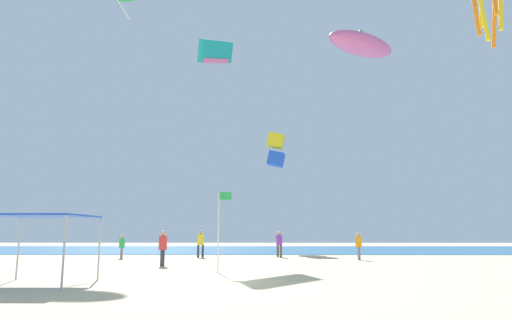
{
  "coord_description": "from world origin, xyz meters",
  "views": [
    {
      "loc": [
        1.71,
        -16.34,
        1.82
      ],
      "look_at": [
        1.41,
        12.2,
        6.46
      ],
      "focal_mm": 30.82,
      "sensor_mm": 36.0,
      "label": 1
    }
  ],
  "objects_px": {
    "person_rightmost": "(163,245)",
    "canopy_tent": "(41,218)",
    "person_far_shore": "(201,242)",
    "banner_flag": "(220,224)",
    "kite_box_yellow": "(276,150)",
    "person_leftmost": "(279,242)",
    "kite_inflatable_pink": "(361,44)",
    "person_near_tent": "(359,244)",
    "kite_parafoil_teal": "(216,52)",
    "person_central": "(122,245)"
  },
  "relations": [
    {
      "from": "person_far_shore",
      "to": "kite_parafoil_teal",
      "type": "bearing_deg",
      "value": -142.02
    },
    {
      "from": "kite_parafoil_teal",
      "to": "kite_box_yellow",
      "type": "bearing_deg",
      "value": 171.4
    },
    {
      "from": "person_near_tent",
      "to": "kite_parafoil_teal",
      "type": "relative_size",
      "value": 0.31
    },
    {
      "from": "canopy_tent",
      "to": "banner_flag",
      "type": "height_order",
      "value": "banner_flag"
    },
    {
      "from": "person_central",
      "to": "person_rightmost",
      "type": "relative_size",
      "value": 0.85
    },
    {
      "from": "person_far_shore",
      "to": "kite_inflatable_pink",
      "type": "height_order",
      "value": "kite_inflatable_pink"
    },
    {
      "from": "canopy_tent",
      "to": "person_far_shore",
      "type": "relative_size",
      "value": 1.7
    },
    {
      "from": "kite_box_yellow",
      "to": "kite_parafoil_teal",
      "type": "relative_size",
      "value": 0.6
    },
    {
      "from": "person_far_shore",
      "to": "kite_box_yellow",
      "type": "distance_m",
      "value": 14.48
    },
    {
      "from": "person_central",
      "to": "banner_flag",
      "type": "distance_m",
      "value": 12.84
    },
    {
      "from": "person_near_tent",
      "to": "person_central",
      "type": "relative_size",
      "value": 1.11
    },
    {
      "from": "person_central",
      "to": "kite_parafoil_teal",
      "type": "height_order",
      "value": "kite_parafoil_teal"
    },
    {
      "from": "person_leftmost",
      "to": "kite_parafoil_teal",
      "type": "bearing_deg",
      "value": -142.55
    },
    {
      "from": "kite_box_yellow",
      "to": "kite_inflatable_pink",
      "type": "xyz_separation_m",
      "value": [
        8.72,
        0.39,
        10.99
      ]
    },
    {
      "from": "canopy_tent",
      "to": "kite_inflatable_pink",
      "type": "xyz_separation_m",
      "value": [
        17.98,
        26.51,
        18.28
      ]
    },
    {
      "from": "person_near_tent",
      "to": "person_far_shore",
      "type": "distance_m",
      "value": 10.86
    },
    {
      "from": "person_rightmost",
      "to": "kite_parafoil_teal",
      "type": "bearing_deg",
      "value": 168.49
    },
    {
      "from": "person_far_shore",
      "to": "kite_box_yellow",
      "type": "relative_size",
      "value": 0.56
    },
    {
      "from": "person_leftmost",
      "to": "kite_inflatable_pink",
      "type": "distance_m",
      "value": 23.7
    },
    {
      "from": "person_near_tent",
      "to": "banner_flag",
      "type": "height_order",
      "value": "banner_flag"
    },
    {
      "from": "canopy_tent",
      "to": "kite_parafoil_teal",
      "type": "height_order",
      "value": "kite_parafoil_teal"
    },
    {
      "from": "banner_flag",
      "to": "kite_box_yellow",
      "type": "xyz_separation_m",
      "value": [
        3.33,
        21.72,
        7.41
      ]
    },
    {
      "from": "banner_flag",
      "to": "person_far_shore",
      "type": "bearing_deg",
      "value": 101.84
    },
    {
      "from": "canopy_tent",
      "to": "person_leftmost",
      "type": "height_order",
      "value": "canopy_tent"
    },
    {
      "from": "banner_flag",
      "to": "person_near_tent",
      "type": "bearing_deg",
      "value": 47.36
    },
    {
      "from": "person_leftmost",
      "to": "banner_flag",
      "type": "distance_m",
      "value": 12.45
    },
    {
      "from": "person_far_shore",
      "to": "canopy_tent",
      "type": "bearing_deg",
      "value": 53.0
    },
    {
      "from": "person_rightmost",
      "to": "banner_flag",
      "type": "relative_size",
      "value": 0.52
    },
    {
      "from": "person_rightmost",
      "to": "kite_inflatable_pink",
      "type": "distance_m",
      "value": 30.84
    },
    {
      "from": "person_central",
      "to": "person_far_shore",
      "type": "xyz_separation_m",
      "value": [
        5.19,
        1.2,
        0.18
      ]
    },
    {
      "from": "person_leftmost",
      "to": "person_rightmost",
      "type": "distance_m",
      "value": 10.44
    },
    {
      "from": "person_rightmost",
      "to": "person_far_shore",
      "type": "xyz_separation_m",
      "value": [
        1.0,
        7.6,
        0.01
      ]
    },
    {
      "from": "canopy_tent",
      "to": "kite_box_yellow",
      "type": "height_order",
      "value": "kite_box_yellow"
    },
    {
      "from": "canopy_tent",
      "to": "kite_parafoil_teal",
      "type": "bearing_deg",
      "value": 76.13
    },
    {
      "from": "person_central",
      "to": "person_rightmost",
      "type": "xyz_separation_m",
      "value": [
        4.2,
        -6.41,
        0.17
      ]
    },
    {
      "from": "kite_box_yellow",
      "to": "kite_inflatable_pink",
      "type": "relative_size",
      "value": 0.41
    },
    {
      "from": "canopy_tent",
      "to": "kite_box_yellow",
      "type": "bearing_deg",
      "value": 70.49
    },
    {
      "from": "person_central",
      "to": "person_far_shore",
      "type": "relative_size",
      "value": 0.84
    },
    {
      "from": "person_near_tent",
      "to": "person_far_shore",
      "type": "relative_size",
      "value": 0.93
    },
    {
      "from": "person_rightmost",
      "to": "canopy_tent",
      "type": "bearing_deg",
      "value": -17.59
    },
    {
      "from": "person_far_shore",
      "to": "kite_inflatable_pink",
      "type": "relative_size",
      "value": 0.23
    },
    {
      "from": "person_near_tent",
      "to": "kite_inflatable_pink",
      "type": "bearing_deg",
      "value": -10.36
    },
    {
      "from": "kite_box_yellow",
      "to": "kite_inflatable_pink",
      "type": "distance_m",
      "value": 14.04
    },
    {
      "from": "person_near_tent",
      "to": "person_leftmost",
      "type": "relative_size",
      "value": 0.96
    },
    {
      "from": "person_far_shore",
      "to": "person_leftmost",
      "type": "bearing_deg",
      "value": 160.88
    },
    {
      "from": "person_near_tent",
      "to": "kite_parafoil_teal",
      "type": "bearing_deg",
      "value": 73.44
    },
    {
      "from": "kite_inflatable_pink",
      "to": "kite_parafoil_teal",
      "type": "distance_m",
      "value": 17.18
    },
    {
      "from": "person_leftmost",
      "to": "person_rightmost",
      "type": "relative_size",
      "value": 0.98
    },
    {
      "from": "person_far_shore",
      "to": "kite_inflatable_pink",
      "type": "xyz_separation_m",
      "value": [
        14.45,
        10.65,
        19.46
      ]
    },
    {
      "from": "canopy_tent",
      "to": "kite_inflatable_pink",
      "type": "height_order",
      "value": "kite_inflatable_pink"
    }
  ]
}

